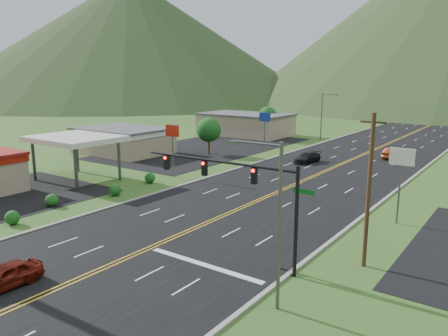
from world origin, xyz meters
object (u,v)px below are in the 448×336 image
Objects in this scene: traffic_signal at (241,184)px; gas_canopy at (75,140)px; car_red_far at (393,153)px; car_red_near at (4,277)px; car_dark_mid at (307,158)px; streetlight_east at (274,215)px; streetlight_west at (323,113)px.

traffic_signal reaches higher than gas_canopy.
car_red_near is at bearing 87.75° from car_red_far.
car_red_near is 45.04m from car_dark_mid.
streetlight_east is 16.12m from car_red_near.
car_red_far is at bearing 92.36° from traffic_signal.
car_dark_mid is (7.28, -22.26, -4.46)m from streetlight_west.
gas_canopy reaches higher than car_red_near.
traffic_signal is 35.76m from car_dark_mid.
gas_canopy reaches higher than car_red_far.
gas_canopy is at bearing 160.12° from streetlight_east.
streetlight_east is 64.21m from streetlight_west.
car_dark_mid is at bearing 53.85° from car_red_far.
streetlight_east reaches higher than gas_canopy.
gas_canopy is at bearing 135.92° from car_red_near.
streetlight_east and streetlight_west have the same top height.
car_red_near is at bearing -79.57° from car_dark_mid.
car_dark_mid is at bearing 92.98° from car_red_near.
car_red_far is at bearing 56.73° from car_dark_mid.
car_red_far reaches higher than car_red_near.
streetlight_east reaches higher than car_dark_mid.
car_dark_mid is at bearing -71.90° from streetlight_west.
gas_canopy is at bearing -116.34° from car_dark_mid.
streetlight_east is at bearing -69.14° from streetlight_west.
car_red_near is (9.17, -67.26, -4.45)m from streetlight_west.
traffic_signal is 1.46× the size of streetlight_east.
streetlight_east is 1.87× the size of car_red_far.
streetlight_east is 1.00× the size of streetlight_west.
gas_canopy is 27.71m from car_red_near.
traffic_signal is 15.12m from car_red_near.
streetlight_west is at bearing 116.12° from car_dark_mid.
traffic_signal is 1.46× the size of streetlight_west.
car_dark_mid is at bearing 107.88° from traffic_signal.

